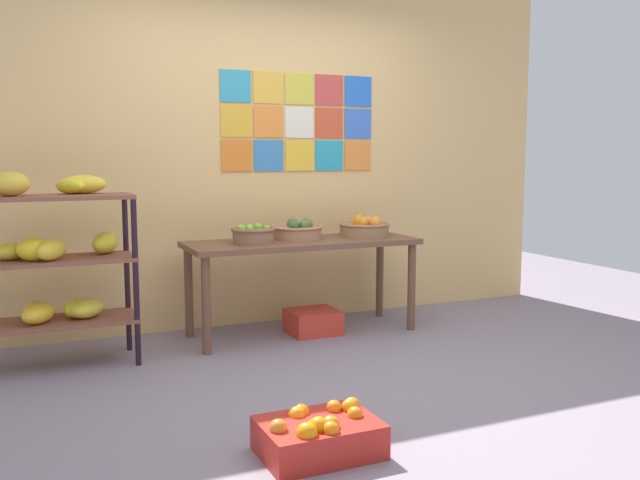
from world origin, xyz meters
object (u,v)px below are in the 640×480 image
at_px(display_table, 302,252).
at_px(fruit_basket_right, 297,230).
at_px(produce_crate_under_table, 313,322).
at_px(fruit_basket_back_left, 253,234).
at_px(fruit_basket_left, 365,227).
at_px(orange_crate_foreground, 319,435).
at_px(banana_shelf_unit, 57,258).

bearing_deg(display_table, fruit_basket_right, 85.18).
relative_size(fruit_basket_right, produce_crate_under_table, 1.08).
bearing_deg(fruit_basket_back_left, fruit_basket_left, 4.82).
distance_m(display_table, produce_crate_under_table, 0.53).
bearing_deg(fruit_basket_left, fruit_basket_right, 173.48).
relative_size(display_table, fruit_basket_back_left, 5.39).
bearing_deg(fruit_basket_left, fruit_basket_back_left, -175.18).
xyz_separation_m(display_table, fruit_basket_right, (0.01, 0.12, 0.14)).
height_order(fruit_basket_left, produce_crate_under_table, fruit_basket_left).
height_order(fruit_basket_left, fruit_basket_back_left, fruit_basket_left).
xyz_separation_m(display_table, produce_crate_under_table, (0.07, -0.03, -0.53)).
bearing_deg(orange_crate_foreground, fruit_basket_left, 57.38).
relative_size(fruit_basket_left, produce_crate_under_table, 1.10).
bearing_deg(orange_crate_foreground, banana_shelf_unit, 117.11).
height_order(display_table, fruit_basket_back_left, fruit_basket_back_left).
bearing_deg(produce_crate_under_table, fruit_basket_left, 10.73).
xyz_separation_m(produce_crate_under_table, orange_crate_foreground, (-0.81, -1.92, 0.00)).
xyz_separation_m(display_table, orange_crate_foreground, (-0.74, -1.95, -0.52)).
bearing_deg(fruit_basket_back_left, fruit_basket_right, 19.57).
bearing_deg(display_table, produce_crate_under_table, -24.59).
bearing_deg(fruit_basket_back_left, produce_crate_under_table, -1.47).
bearing_deg(display_table, orange_crate_foreground, -110.71).
distance_m(fruit_basket_left, orange_crate_foreground, 2.48).
bearing_deg(produce_crate_under_table, fruit_basket_back_left, 178.53).
xyz_separation_m(fruit_basket_right, produce_crate_under_table, (0.06, -0.15, -0.67)).
xyz_separation_m(banana_shelf_unit, fruit_basket_right, (1.70, 0.22, 0.07)).
relative_size(fruit_basket_left, fruit_basket_right, 1.02).
relative_size(banana_shelf_unit, produce_crate_under_table, 3.37).
height_order(display_table, produce_crate_under_table, display_table).
bearing_deg(fruit_basket_back_left, display_table, 3.13).
bearing_deg(fruit_basket_right, fruit_basket_back_left, -160.43).
relative_size(fruit_basket_back_left, fruit_basket_right, 0.81).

